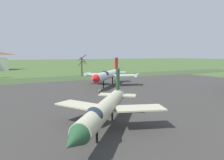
% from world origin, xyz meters
% --- Properties ---
extents(asphalt_apron, '(77.67, 53.71, 0.05)m').
position_xyz_m(asphalt_apron, '(0.00, 16.11, 0.03)').
color(asphalt_apron, '#383533').
rests_on(asphalt_apron, ground).
extents(grass_verge_strip, '(137.67, 12.00, 0.06)m').
position_xyz_m(grass_verge_strip, '(0.00, 48.97, 0.03)').
color(grass_verge_strip, '#374A29').
rests_on(grass_verge_strip, ground).
extents(jet_fighter_front_left, '(10.80, 11.93, 4.85)m').
position_xyz_m(jet_fighter_front_left, '(-8.70, 8.87, 1.98)').
color(jet_fighter_front_left, '#B7B293').
rests_on(jet_fighter_front_left, ground).
extents(jet_fighter_rear_left, '(13.27, 13.28, 5.72)m').
position_xyz_m(jet_fighter_rear_left, '(3.19, 31.12, 2.36)').
color(jet_fighter_rear_left, silver).
rests_on(jet_fighter_rear_left, ground).
extents(info_placard_rear_left, '(0.50, 0.27, 0.90)m').
position_xyz_m(info_placard_rear_left, '(-2.22, 23.63, 0.55)').
color(info_placard_rear_left, black).
rests_on(info_placard_rear_left, ground).
extents(bare_tree_center, '(2.79, 3.20, 6.54)m').
position_xyz_m(bare_tree_center, '(5.91, 53.44, 3.36)').
color(bare_tree_center, '#42382D').
rests_on(bare_tree_center, ground).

